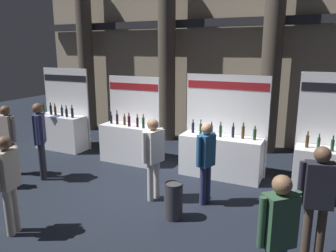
% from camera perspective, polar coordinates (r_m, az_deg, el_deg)
% --- Properties ---
extents(ground_plane, '(27.00, 27.00, 0.00)m').
position_cam_1_polar(ground_plane, '(6.92, -2.61, -11.90)').
color(ground_plane, black).
extents(hall_colonnade, '(13.50, 1.09, 6.76)m').
position_cam_1_polar(hall_colonnade, '(10.53, 9.28, 14.89)').
color(hall_colonnade, tan).
rests_on(hall_colonnade, ground_plane).
extents(exhibitor_booth_0, '(1.62, 0.74, 2.39)m').
position_cam_1_polar(exhibitor_booth_0, '(10.28, -18.09, -0.43)').
color(exhibitor_booth_0, white).
rests_on(exhibitor_booth_0, ground_plane).
extents(exhibitor_booth_1, '(1.51, 0.66, 2.25)m').
position_cam_1_polar(exhibitor_booth_1, '(8.75, -6.80, -2.39)').
color(exhibitor_booth_1, white).
rests_on(exhibitor_booth_1, ground_plane).
extents(exhibitor_booth_2, '(1.98, 0.66, 2.37)m').
position_cam_1_polar(exhibitor_booth_2, '(7.77, 9.29, -4.48)').
color(exhibitor_booth_2, white).
rests_on(exhibitor_booth_2, ground_plane).
extents(exhibitor_booth_3, '(1.66, 0.66, 2.49)m').
position_cam_1_polar(exhibitor_booth_3, '(7.48, 27.28, -6.43)').
color(exhibitor_booth_3, white).
rests_on(exhibitor_booth_3, ground_plane).
extents(trash_bin, '(0.33, 0.33, 0.67)m').
position_cam_1_polar(trash_bin, '(5.92, 0.93, -12.90)').
color(trash_bin, '#38383D').
rests_on(trash_bin, ground_plane).
extents(visitor_1, '(0.54, 0.32, 1.69)m').
position_cam_1_polar(visitor_1, '(5.03, 24.76, -10.70)').
color(visitor_1, '#47382D').
rests_on(visitor_1, ground_plane).
extents(visitor_2, '(0.31, 0.47, 1.61)m').
position_cam_1_polar(visitor_2, '(6.26, 6.65, -5.54)').
color(visitor_2, navy).
rests_on(visitor_2, ground_plane).
extents(visitor_3, '(0.28, 0.53, 1.64)m').
position_cam_1_polar(visitor_3, '(5.79, -26.20, -8.14)').
color(visitor_3, '#ADA393').
rests_on(visitor_3, ground_plane).
extents(visitor_4, '(0.48, 0.24, 1.68)m').
position_cam_1_polar(visitor_4, '(8.52, -26.21, -1.43)').
color(visitor_4, '#47382D').
rests_on(visitor_4, ground_plane).
extents(visitor_5, '(0.40, 0.47, 1.78)m').
position_cam_1_polar(visitor_5, '(7.93, -21.47, -1.40)').
color(visitor_5, '#23232D').
rests_on(visitor_5, ground_plane).
extents(visitor_6, '(0.42, 0.42, 1.63)m').
position_cam_1_polar(visitor_6, '(4.02, 18.68, -17.05)').
color(visitor_6, navy).
rests_on(visitor_6, ground_plane).
extents(visitor_8, '(0.36, 0.53, 1.66)m').
position_cam_1_polar(visitor_8, '(6.37, -2.60, -4.57)').
color(visitor_8, silver).
rests_on(visitor_8, ground_plane).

